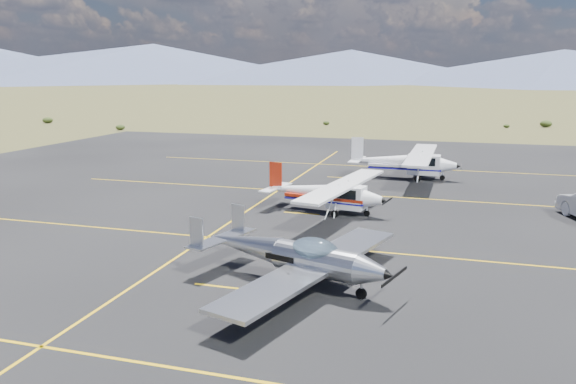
% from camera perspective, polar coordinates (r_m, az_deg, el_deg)
% --- Properties ---
extents(ground, '(1600.00, 1600.00, 0.00)m').
position_cam_1_polar(ground, '(22.47, 3.84, -7.24)').
color(ground, '#383D1C').
rests_on(ground, ground).
extents(apron, '(72.00, 72.00, 0.02)m').
position_cam_1_polar(apron, '(29.05, 6.85, -2.83)').
color(apron, black).
rests_on(apron, ground).
extents(aircraft_low_wing, '(7.47, 10.15, 2.21)m').
position_cam_1_polar(aircraft_low_wing, '(19.96, 0.87, -6.51)').
color(aircraft_low_wing, silver).
rests_on(aircraft_low_wing, apron).
extents(aircraft_cessna, '(6.11, 9.98, 2.52)m').
position_cam_1_polar(aircraft_cessna, '(30.29, 3.87, 0.02)').
color(aircraft_cessna, white).
rests_on(aircraft_cessna, apron).
extents(aircraft_plain, '(6.68, 11.15, 2.83)m').
position_cam_1_polar(aircraft_plain, '(40.75, 11.79, 3.09)').
color(aircraft_plain, white).
rests_on(aircraft_plain, apron).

